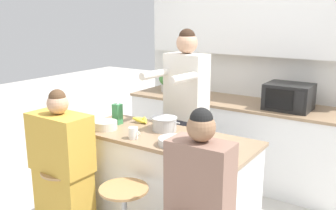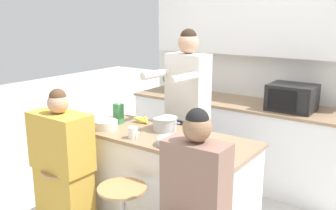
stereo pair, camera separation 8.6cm
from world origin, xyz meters
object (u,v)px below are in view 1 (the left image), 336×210
object	(u,v)px
fruit_bowl	(173,141)
banana_bunch	(141,120)
kitchen_island	(164,185)
person_cooking	(186,121)
juice_carton	(117,114)
potted_plant	(167,80)
person_wrapped_blanket	(63,173)
coffee_cup_near	(133,133)
bar_stool_leftmost	(66,202)
cooking_pot	(164,124)
microwave	(289,97)

from	to	relation	value
fruit_bowl	banana_bunch	world-z (taller)	banana_bunch
kitchen_island	person_cooking	xyz separation A→B (m)	(-0.11, 0.55, 0.43)
kitchen_island	juice_carton	distance (m)	0.78
potted_plant	kitchen_island	bearing A→B (deg)	-56.73
kitchen_island	person_cooking	bearing A→B (deg)	101.86
person_wrapped_blanket	coffee_cup_near	distance (m)	0.69
person_cooking	juice_carton	xyz separation A→B (m)	(-0.43, -0.51, 0.13)
kitchen_island	juice_carton	size ratio (longest dim) A/B	7.76
coffee_cup_near	banana_bunch	bearing A→B (deg)	119.95
person_wrapped_blanket	juice_carton	size ratio (longest dim) A/B	6.51
person_wrapped_blanket	potted_plant	bearing A→B (deg)	100.37
potted_plant	bar_stool_leftmost	bearing A→B (deg)	-80.40
person_cooking	cooking_pot	distance (m)	0.44
person_wrapped_blanket	cooking_pot	distance (m)	0.96
bar_stool_leftmost	coffee_cup_near	world-z (taller)	coffee_cup_near
coffee_cup_near	microwave	world-z (taller)	microwave
person_wrapped_blanket	microwave	size ratio (longest dim) A/B	2.85
fruit_bowl	microwave	bearing A→B (deg)	75.76
coffee_cup_near	fruit_bowl	bearing A→B (deg)	8.07
kitchen_island	potted_plant	bearing A→B (deg)	123.27
bar_stool_leftmost	fruit_bowl	distance (m)	1.10
kitchen_island	fruit_bowl	size ratio (longest dim) A/B	6.71
coffee_cup_near	banana_bunch	xyz separation A→B (m)	(-0.23, 0.40, -0.02)
juice_carton	cooking_pot	bearing A→B (deg)	9.20
person_wrapped_blanket	cooking_pot	world-z (taller)	person_wrapped_blanket
kitchen_island	juice_carton	world-z (taller)	juice_carton
person_wrapped_blanket	juice_carton	world-z (taller)	person_wrapped_blanket
cooking_pot	fruit_bowl	world-z (taller)	cooking_pot
bar_stool_leftmost	kitchen_island	bearing A→B (deg)	40.83
kitchen_island	person_wrapped_blanket	distance (m)	0.87
coffee_cup_near	cooking_pot	bearing A→B (deg)	74.78
kitchen_island	banana_bunch	distance (m)	0.65
fruit_bowl	potted_plant	bearing A→B (deg)	125.50
banana_bunch	microwave	bearing A→B (deg)	51.80
banana_bunch	microwave	xyz separation A→B (m)	(1.00, 1.27, 0.12)
person_cooking	potted_plant	distance (m)	1.31
banana_bunch	potted_plant	distance (m)	1.45
person_wrapped_blanket	fruit_bowl	size ratio (longest dim) A/B	5.63
kitchen_island	potted_plant	world-z (taller)	potted_plant
kitchen_island	potted_plant	size ratio (longest dim) A/B	5.61
banana_bunch	kitchen_island	bearing A→B (deg)	-26.09
person_wrapped_blanket	cooking_pot	xyz separation A→B (m)	(0.58, 0.67, 0.36)
person_cooking	person_wrapped_blanket	world-z (taller)	person_cooking
fruit_bowl	banana_bunch	bearing A→B (deg)	149.33
person_wrapped_blanket	person_cooking	bearing A→B (deg)	65.17
person_wrapped_blanket	bar_stool_leftmost	bearing A→B (deg)	22.44
cooking_pot	juice_carton	bearing A→B (deg)	-170.80
kitchen_island	person_wrapped_blanket	bearing A→B (deg)	-139.38
person_wrapped_blanket	potted_plant	xyz separation A→B (m)	(-0.34, 2.06, 0.47)
fruit_bowl	juice_carton	size ratio (longest dim) A/B	1.16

